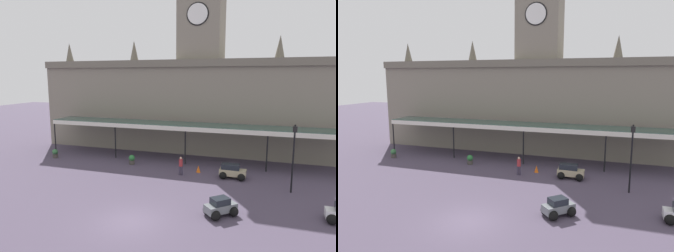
% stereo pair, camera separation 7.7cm
% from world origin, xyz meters
% --- Properties ---
extents(ground_plane, '(140.00, 140.00, 0.00)m').
position_xyz_m(ground_plane, '(0.00, 0.00, 0.00)').
color(ground_plane, '#4A3F53').
extents(station_building, '(38.35, 7.27, 19.37)m').
position_xyz_m(station_building, '(0.00, 20.05, 6.01)').
color(station_building, gray).
rests_on(station_building, ground).
extents(entrance_canopy, '(31.34, 3.26, 3.90)m').
position_xyz_m(entrance_canopy, '(0.00, 14.20, 3.76)').
color(entrance_canopy, '#38564C').
rests_on(entrance_canopy, ground).
extents(car_grey_sedan, '(2.23, 2.20, 1.19)m').
position_xyz_m(car_grey_sedan, '(5.09, 2.52, 0.50)').
color(car_grey_sedan, slate).
rests_on(car_grey_sedan, ground).
extents(car_beige_estate, '(2.27, 1.57, 1.27)m').
position_xyz_m(car_beige_estate, '(5.01, 9.98, 0.56)').
color(car_beige_estate, tan).
rests_on(car_beige_estate, ground).
extents(pedestrian_beside_cars, '(0.39, 0.34, 1.67)m').
position_xyz_m(pedestrian_beside_cars, '(0.51, 9.48, 0.91)').
color(pedestrian_beside_cars, '#3F384C').
rests_on(pedestrian_beside_cars, ground).
extents(victorian_lamppost, '(0.30, 0.30, 5.25)m').
position_xyz_m(victorian_lamppost, '(9.64, 8.09, 3.24)').
color(victorian_lamppost, black).
rests_on(victorian_lamppost, ground).
extents(traffic_cone, '(0.40, 0.40, 0.65)m').
position_xyz_m(traffic_cone, '(1.85, 10.73, 0.32)').
color(traffic_cone, orange).
rests_on(traffic_cone, ground).
extents(planter_forecourt_centre, '(0.60, 0.60, 0.96)m').
position_xyz_m(planter_forecourt_centre, '(-14.08, 10.87, 0.49)').
color(planter_forecourt_centre, '#47423D').
rests_on(planter_forecourt_centre, ground).
extents(planter_near_kerb, '(0.60, 0.60, 0.96)m').
position_xyz_m(planter_near_kerb, '(-5.08, 11.19, 0.49)').
color(planter_near_kerb, '#47423D').
rests_on(planter_near_kerb, ground).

